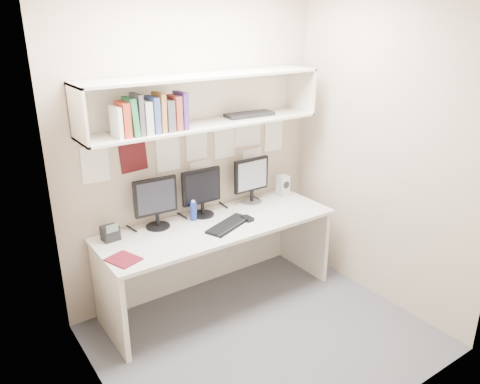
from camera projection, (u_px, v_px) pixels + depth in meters
floor at (264, 337)px, 3.63m from camera, size 2.40×2.00×0.01m
wall_back at (194, 147)px, 3.94m from camera, size 2.40×0.02×2.60m
wall_front at (387, 231)px, 2.40m from camera, size 2.40×0.02×2.60m
wall_left at (93, 220)px, 2.53m from camera, size 0.02×2.00×2.60m
wall_right at (383, 152)px, 3.81m from camera, size 0.02×2.00×2.60m
desk at (218, 262)px, 4.00m from camera, size 2.00×0.70×0.73m
overhead_hutch at (201, 100)px, 3.69m from camera, size 2.00×0.38×0.40m
pinned_papers at (195, 153)px, 3.95m from camera, size 1.92×0.01×0.48m
monitor_left at (156, 200)px, 3.72m from camera, size 0.36×0.20×0.42m
monitor_center at (202, 190)px, 3.95m from camera, size 0.35×0.19×0.41m
monitor_right at (251, 178)px, 4.23m from camera, size 0.36×0.20×0.42m
keyboard at (229, 225)px, 3.81m from camera, size 0.47×0.31×0.02m
mouse at (247, 219)px, 3.92m from camera, size 0.07×0.11×0.03m
speaker at (283, 185)px, 4.45m from camera, size 0.10×0.10×0.19m
blue_bottle at (193, 211)px, 3.90m from camera, size 0.06×0.06×0.18m
maroon_notebook at (124, 259)px, 3.28m from camera, size 0.24×0.27×0.01m
desk_phone at (110, 233)px, 3.56m from camera, size 0.13×0.12×0.15m
book_stack at (151, 115)px, 3.37m from camera, size 0.54×0.18×0.29m
hutch_tray at (249, 114)px, 3.96m from camera, size 0.44×0.20×0.03m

